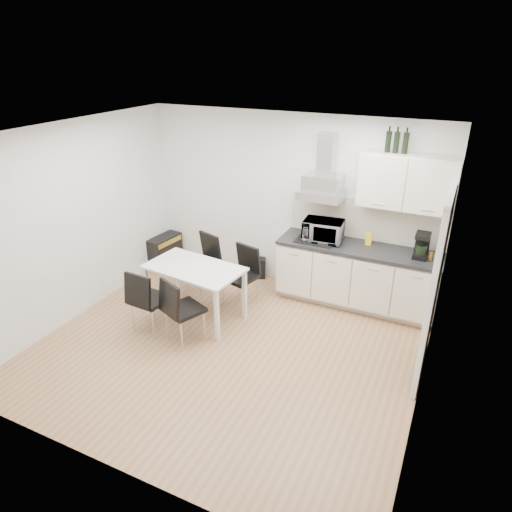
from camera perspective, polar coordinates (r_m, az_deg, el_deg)
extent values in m
plane|color=#AD7E54|center=(5.81, -3.53, -11.34)|extent=(4.50, 4.50, 0.00)
cube|color=white|center=(6.84, 4.24, 6.70)|extent=(4.50, 0.10, 2.60)
cube|color=white|center=(3.76, -19.00, -11.08)|extent=(4.50, 0.10, 2.60)
cube|color=white|center=(6.48, -21.67, 3.90)|extent=(0.10, 4.00, 2.60)
cube|color=white|center=(4.60, 21.56, -4.56)|extent=(0.10, 4.00, 2.60)
plane|color=white|center=(4.76, -4.37, 14.82)|extent=(4.50, 4.50, 0.00)
cube|color=white|center=(5.20, 21.28, -4.15)|extent=(0.08, 1.04, 2.10)
cube|color=beige|center=(6.83, 12.16, -5.38)|extent=(2.16, 0.52, 0.10)
cube|color=silver|center=(6.59, 12.41, -2.31)|extent=(2.20, 0.60, 0.76)
cube|color=#232326|center=(6.40, 12.73, 1.00)|extent=(2.22, 0.64, 0.04)
cube|color=beige|center=(6.56, 13.59, 4.42)|extent=(2.20, 0.02, 0.58)
cube|color=silver|center=(6.15, 18.43, 8.75)|extent=(1.20, 0.35, 0.70)
cube|color=silver|center=(6.37, 8.27, 8.43)|extent=(0.60, 0.46, 0.30)
cube|color=silver|center=(6.36, 8.83, 12.56)|extent=(0.22, 0.20, 0.55)
imported|color=silver|center=(6.43, 8.40, 3.43)|extent=(0.57, 0.35, 0.37)
cube|color=yellow|center=(6.44, 13.91, 2.09)|extent=(0.08, 0.04, 0.18)
cylinder|color=brown|center=(6.24, 21.00, -0.02)|extent=(0.04, 0.04, 0.11)
cylinder|color=#4C6626|center=(6.23, 21.54, -0.12)|extent=(0.04, 0.04, 0.11)
cylinder|color=black|center=(6.08, 16.23, 13.82)|extent=(0.07, 0.07, 0.32)
cylinder|color=black|center=(6.06, 17.18, 13.68)|extent=(0.07, 0.07, 0.32)
cylinder|color=black|center=(6.05, 18.23, 13.53)|extent=(0.07, 0.07, 0.32)
cube|color=white|center=(6.11, -7.74, -1.50)|extent=(1.36, 0.88, 0.03)
cube|color=white|center=(6.44, -13.43, -4.28)|extent=(0.06, 0.06, 0.72)
cube|color=white|center=(5.75, -4.92, -7.43)|extent=(0.06, 0.06, 0.72)
cube|color=white|center=(6.84, -9.75, -2.14)|extent=(0.06, 0.06, 0.72)
cube|color=white|center=(6.19, -1.43, -4.80)|extent=(0.06, 0.06, 0.72)
cube|color=black|center=(7.89, -11.31, 0.69)|extent=(0.33, 0.64, 0.51)
cube|color=gold|center=(7.75, -10.62, 1.76)|extent=(0.08, 0.55, 0.08)
cube|color=black|center=(7.35, 0.41, -1.48)|extent=(0.25, 0.23, 0.33)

